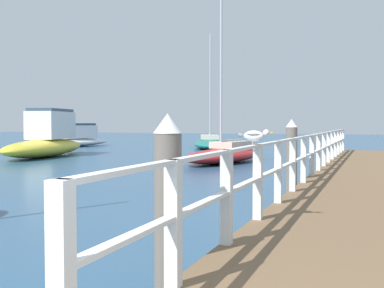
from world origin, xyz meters
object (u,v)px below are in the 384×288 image
(dock_piling_near, at_px, (168,206))
(boat_4, at_px, (225,154))
(seagull_foreground, at_px, (254,135))
(boat_5, at_px, (47,140))
(boat_6, at_px, (72,139))
(boat_0, at_px, (210,143))
(dock_piling_far, at_px, (291,157))

(dock_piling_near, relative_size, boat_4, 0.24)
(seagull_foreground, height_order, boat_5, boat_5)
(boat_5, bearing_deg, boat_6, 105.20)
(boat_0, bearing_deg, dock_piling_far, 93.65)
(dock_piling_near, height_order, boat_0, boat_0)
(dock_piling_near, relative_size, boat_5, 0.22)
(dock_piling_far, bearing_deg, dock_piling_near, -90.00)
(dock_piling_far, xyz_separation_m, seagull_foreground, (0.39, -5.58, 0.67))
(boat_6, bearing_deg, boat_0, 22.54)
(dock_piling_near, relative_size, dock_piling_far, 1.00)
(boat_5, height_order, boat_6, boat_5)
(seagull_foreground, xyz_separation_m, boat_4, (-4.88, 14.80, -1.23))
(boat_4, distance_m, boat_5, 10.29)
(boat_0, distance_m, boat_6, 10.69)
(boat_0, distance_m, boat_5, 12.42)
(dock_piling_near, distance_m, boat_4, 17.49)
(seagull_foreground, height_order, boat_4, boat_4)
(dock_piling_far, distance_m, boat_0, 22.94)
(dock_piling_near, bearing_deg, dock_piling_far, 90.00)
(boat_4, bearing_deg, dock_piling_near, 115.66)
(dock_piling_near, xyz_separation_m, seagull_foreground, (0.39, 2.09, 0.67))
(dock_piling_far, distance_m, boat_6, 27.80)
(dock_piling_near, xyz_separation_m, boat_6, (-19.73, 27.26, -0.36))
(dock_piling_near, xyz_separation_m, boat_0, (-9.13, 28.70, -0.57))
(seagull_foreground, distance_m, boat_6, 32.23)
(boat_0, relative_size, boat_5, 0.94)
(dock_piling_far, height_order, seagull_foreground, dock_piling_far)
(dock_piling_far, xyz_separation_m, boat_0, (-9.13, 21.03, -0.57))
(dock_piling_far, distance_m, seagull_foreground, 5.63)
(seagull_foreground, bearing_deg, boat_4, -160.88)
(boat_4, height_order, boat_5, boat_4)
(boat_0, xyz_separation_m, boat_6, (-10.59, -1.44, 0.21))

